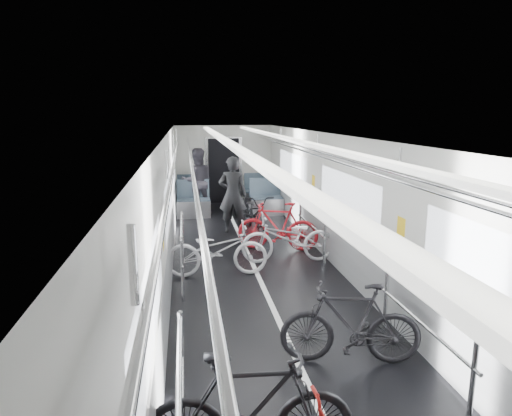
{
  "coord_description": "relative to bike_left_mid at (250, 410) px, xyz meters",
  "views": [
    {
      "loc": [
        -1.19,
        -7.21,
        2.77
      ],
      "look_at": [
        0.0,
        0.43,
        1.16
      ],
      "focal_mm": 32.0,
      "sensor_mm": 36.0,
      "label": 1
    }
  ],
  "objects": [
    {
      "name": "person_seated",
      "position": [
        -0.12,
        9.46,
        0.42
      ],
      "size": [
        0.95,
        0.77,
        1.84
      ],
      "primitive_type": "imported",
      "rotation": [
        0.0,
        0.0,
        3.23
      ],
      "color": "#2D2A32",
      "rests_on": "floor"
    },
    {
      "name": "car_shell",
      "position": [
        0.75,
        5.87,
        0.63
      ],
      "size": [
        3.02,
        14.01,
        2.41
      ],
      "color": "black",
      "rests_on": "ground"
    },
    {
      "name": "bike_left_mid",
      "position": [
        0.0,
        0.0,
        0.0
      ],
      "size": [
        1.68,
        0.57,
        1.0
      ],
      "primitive_type": "imported",
      "rotation": [
        0.0,
        0.0,
        1.51
      ],
      "color": "black",
      "rests_on": "floor"
    },
    {
      "name": "person_standing",
      "position": [
        0.63,
        7.25,
        0.41
      ],
      "size": [
        0.73,
        0.54,
        1.81
      ],
      "primitive_type": "imported",
      "rotation": [
        0.0,
        0.0,
        2.96
      ],
      "color": "black",
      "rests_on": "floor"
    },
    {
      "name": "bike_left_far",
      "position": [
        0.05,
        4.42,
        -0.04
      ],
      "size": [
        1.76,
        0.63,
        0.92
      ],
      "primitive_type": "imported",
      "rotation": [
        0.0,
        0.0,
        1.56
      ],
      "color": "silver",
      "rests_on": "floor"
    },
    {
      "name": "bike_right_far",
      "position": [
        1.39,
        5.75,
        0.0
      ],
      "size": [
        1.73,
        0.98,
        1.0
      ],
      "primitive_type": "imported",
      "rotation": [
        0.0,
        0.0,
        -1.89
      ],
      "color": "#AD151D",
      "rests_on": "floor"
    },
    {
      "name": "bike_right_near",
      "position": [
        1.33,
        1.36,
        -0.03
      ],
      "size": [
        1.63,
        0.76,
        0.94
      ],
      "primitive_type": "imported",
      "rotation": [
        0.0,
        0.0,
        -1.78
      ],
      "color": "black",
      "rests_on": "floor"
    },
    {
      "name": "bike_right_mid",
      "position": [
        1.43,
        4.93,
        -0.03
      ],
      "size": [
        1.8,
        0.67,
        0.94
      ],
      "primitive_type": "imported",
      "rotation": [
        0.0,
        0.0,
        -1.6
      ],
      "color": "silver",
      "rests_on": "floor"
    },
    {
      "name": "bike_aisle",
      "position": [
        1.14,
        7.15,
        -0.03
      ],
      "size": [
        0.8,
        1.85,
        0.94
      ],
      "primitive_type": "imported",
      "rotation": [
        0.0,
        0.0,
        0.1
      ],
      "color": "black",
      "rests_on": "floor"
    }
  ]
}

